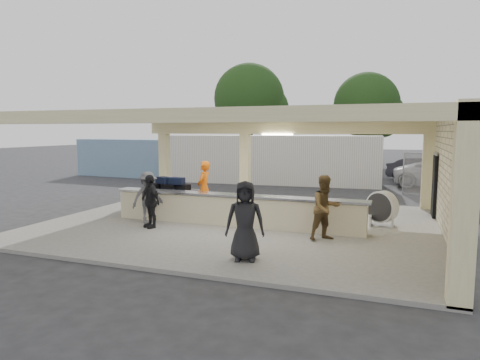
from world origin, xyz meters
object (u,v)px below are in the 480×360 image
at_px(drum_fan, 382,207).
at_px(car_dark, 426,170).
at_px(baggage_handler, 204,188).
at_px(passenger_d, 245,221).
at_px(passenger_b, 150,201).
at_px(baggage_counter, 234,210).
at_px(car_white_a, 446,175).
at_px(container_white, 267,159).
at_px(passenger_a, 326,208).
at_px(container_blue, 144,158).
at_px(luggage_cart, 166,194).
at_px(passenger_c, 148,197).

relative_size(drum_fan, car_dark, 0.25).
height_order(baggage_handler, passenger_d, baggage_handler).
bearing_deg(passenger_b, baggage_counter, 55.76).
xyz_separation_m(baggage_handler, car_white_a, (8.75, 11.38, -0.32)).
distance_m(baggage_handler, container_white, 10.47).
height_order(passenger_a, passenger_b, passenger_a).
bearing_deg(passenger_d, passenger_b, 135.01).
relative_size(baggage_counter, drum_fan, 7.51).
distance_m(car_white_a, container_white, 9.63).
bearing_deg(container_blue, container_white, 1.85).
relative_size(drum_fan, container_blue, 0.12).
height_order(passenger_d, container_blue, container_blue).
xyz_separation_m(car_dark, container_white, (-8.73, -3.46, 0.66)).
distance_m(passenger_a, car_dark, 16.29).
bearing_deg(baggage_handler, car_dark, 147.61).
bearing_deg(luggage_cart, drum_fan, 15.73).
bearing_deg(container_blue, car_white_a, 5.92).
height_order(car_white_a, car_dark, car_white_a).
bearing_deg(drum_fan, car_dark, 114.04).
bearing_deg(baggage_counter, car_white_a, 60.47).
distance_m(passenger_a, car_white_a, 14.07).
height_order(luggage_cart, drum_fan, luggage_cart).
bearing_deg(luggage_cart, passenger_a, -5.29).
xyz_separation_m(passenger_d, container_blue, (-12.52, 15.23, 0.21)).
relative_size(baggage_counter, passenger_b, 5.05).
distance_m(luggage_cart, baggage_handler, 1.42).
xyz_separation_m(passenger_c, container_white, (0.29, 12.28, 0.45)).
height_order(car_dark, container_white, container_white).
distance_m(luggage_cart, drum_fan, 7.32).
xyz_separation_m(luggage_cart, container_white, (0.57, 10.66, 0.58)).
bearing_deg(passenger_b, baggage_handler, 102.97).
distance_m(passenger_b, car_dark, 18.42).
height_order(baggage_counter, car_white_a, car_white_a).
bearing_deg(passenger_a, passenger_b, 142.52).
xyz_separation_m(drum_fan, container_blue, (-15.31, 10.46, 0.54)).
bearing_deg(container_white, passenger_b, -93.14).
height_order(car_white_a, container_blue, container_blue).
bearing_deg(passenger_b, car_dark, 90.78).
relative_size(car_dark, container_white, 0.34).
bearing_deg(car_dark, container_white, 138.92).
bearing_deg(passenger_d, car_dark, 59.20).
bearing_deg(passenger_d, passenger_a, 43.59).
bearing_deg(passenger_a, car_dark, 36.65).
bearing_deg(car_dark, car_white_a, -134.38).
xyz_separation_m(passenger_b, passenger_d, (3.80, -2.09, 0.10)).
bearing_deg(passenger_c, car_white_a, -3.33).
bearing_deg(drum_fan, container_blue, 178.06).
distance_m(drum_fan, car_white_a, 11.45).
bearing_deg(drum_fan, passenger_b, -125.46).
height_order(baggage_counter, container_white, container_white).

